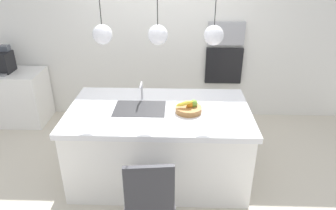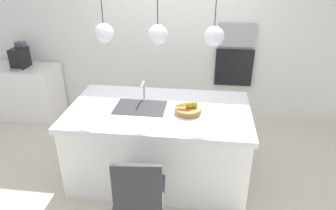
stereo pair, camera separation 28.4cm
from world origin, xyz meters
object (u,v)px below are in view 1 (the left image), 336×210
(fruit_bowl, at_px, (189,108))
(microwave, at_px, (226,33))
(coffee_machine, at_px, (4,61))
(oven, at_px, (224,66))
(chair_near, at_px, (150,195))

(fruit_bowl, distance_m, microwave, 1.79)
(fruit_bowl, relative_size, coffee_machine, 0.74)
(fruit_bowl, xyz_separation_m, oven, (0.58, 1.64, -0.07))
(microwave, relative_size, oven, 0.96)
(coffee_machine, height_order, chair_near, coffee_machine)
(oven, bearing_deg, fruit_bowl, -109.59)
(fruit_bowl, bearing_deg, coffee_machine, 153.42)
(coffee_machine, relative_size, microwave, 0.70)
(microwave, distance_m, oven, 0.50)
(microwave, height_order, oven, microwave)
(microwave, height_order, chair_near, microwave)
(fruit_bowl, height_order, coffee_machine, coffee_machine)
(fruit_bowl, bearing_deg, chair_near, -111.59)
(coffee_machine, height_order, oven, coffee_machine)
(fruit_bowl, bearing_deg, oven, 70.41)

